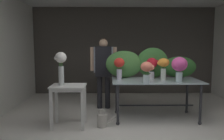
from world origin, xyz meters
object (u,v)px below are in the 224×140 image
Objects in this scene: vase_scarlet_anemones at (119,66)px; vase_white_roses_tall at (61,65)px; watering_can at (102,120)px; vase_crimson_ranunculus at (152,65)px; vase_fuchsia_tulips at (179,66)px; side_table_white at (69,92)px; florist at (103,65)px; vase_sunset_carnations at (163,66)px; display_table_glass at (156,86)px; vase_coral_freesia at (147,70)px.

vase_scarlet_anemones is 1.18m from vase_white_roses_tall.
watering_can is (0.74, -0.04, -1.03)m from vase_white_roses_tall.
vase_crimson_ranunculus is 0.62m from vase_fuchsia_tulips.
florist is at bearing 62.89° from side_table_white.
vase_sunset_carnations reaches higher than vase_crimson_ranunculus.
vase_white_roses_tall is (-0.74, -1.20, 0.13)m from florist.
vase_white_roses_tall is 1.72× the size of watering_can.
vase_sunset_carnations is at bearing -52.93° from vase_crimson_ranunculus.
display_table_glass is 3.99× the size of vase_sunset_carnations.
florist reaches higher than vase_fuchsia_tulips.
vase_fuchsia_tulips reaches higher than watering_can.
vase_crimson_ranunculus is at bearing 135.61° from vase_fuchsia_tulips.
florist reaches higher than display_table_glass.
vase_fuchsia_tulips is 1.17m from vase_scarlet_anemones.
vase_white_roses_tall is (-1.95, -0.36, 0.07)m from vase_sunset_carnations.
florist is at bearing 150.02° from vase_crimson_ranunculus.
display_table_glass is 1.29m from watering_can.
vase_white_roses_tall reaches higher than side_table_white.
vase_fuchsia_tulips reaches higher than side_table_white.
vase_white_roses_tall is (-1.57, -0.03, 0.11)m from vase_coral_freesia.
watering_can is at bearing -175.01° from vase_coral_freesia.
vase_white_roses_tall reaches higher than watering_can.
vase_scarlet_anemones is at bearing 56.95° from watering_can.
vase_crimson_ranunculus is 0.92× the size of vase_fuchsia_tulips.
florist reaches higher than side_table_white.
display_table_glass is 0.43m from vase_sunset_carnations.
vase_fuchsia_tulips is 1.35× the size of watering_can.
watering_can is (0.62, -0.04, -0.52)m from side_table_white.
florist is at bearing 125.40° from vase_coral_freesia.
vase_fuchsia_tulips is (0.26, -0.19, 0.02)m from vase_sunset_carnations.
watering_can is at bearing -156.74° from display_table_glass.
vase_fuchsia_tulips is (1.47, -1.02, 0.08)m from florist.
vase_scarlet_anemones reaches higher than vase_crimson_ranunculus.
florist is (-1.07, 0.77, 0.35)m from display_table_glass.
display_table_glass is 1.74m from side_table_white.
vase_fuchsia_tulips is at bearing 12.27° from vase_coral_freesia.
vase_fuchsia_tulips reaches higher than vase_crimson_ranunculus.
display_table_glass is at bearing 147.58° from vase_fuchsia_tulips.
vase_scarlet_anemones is (-0.74, 0.05, 0.40)m from display_table_glass.
vase_scarlet_anemones reaches higher than side_table_white.
vase_white_roses_tall is (-0.13, 0.00, 0.51)m from side_table_white.
florist is 2.74× the size of vase_white_roses_tall.
vase_sunset_carnations is 0.88m from vase_scarlet_anemones.
vase_sunset_carnations is (0.13, -0.06, 0.41)m from display_table_glass.
vase_coral_freesia is 1.13× the size of watering_can.
florist reaches higher than vase_sunset_carnations.
florist reaches higher than vase_coral_freesia.
florist is at bearing 145.10° from vase_fuchsia_tulips.
florist reaches higher than vase_white_roses_tall.
vase_white_roses_tall is at bearing 177.09° from watering_can.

